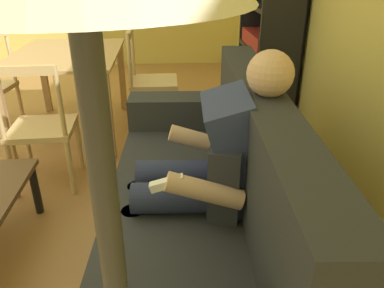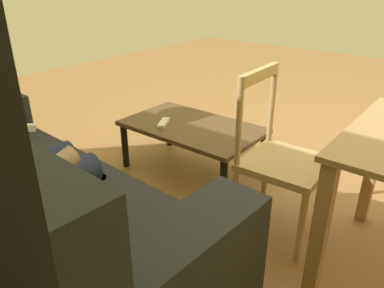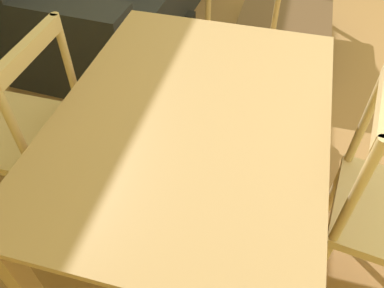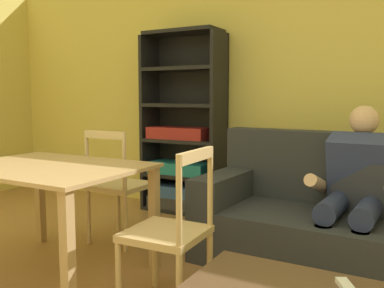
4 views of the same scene
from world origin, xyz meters
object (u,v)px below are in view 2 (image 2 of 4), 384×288
object	(u,v)px
tv_remote	(163,123)
couch	(19,210)
dining_chair_facing_couch	(280,160)
coffee_table	(192,131)
person_lounging	(4,165)

from	to	relation	value
tv_remote	couch	bearing A→B (deg)	68.67
tv_remote	dining_chair_facing_couch	size ratio (longest dim) A/B	0.19
couch	coffee_table	distance (m)	1.29
couch	coffee_table	world-z (taller)	couch
person_lounging	dining_chair_facing_couch	world-z (taller)	person_lounging
person_lounging	coffee_table	size ratio (longest dim) A/B	1.16
couch	tv_remote	distance (m)	1.18
couch	dining_chair_facing_couch	size ratio (longest dim) A/B	2.34
couch	dining_chair_facing_couch	xyz separation A→B (m)	(-0.82, -1.05, 0.11)
couch	dining_chair_facing_couch	bearing A→B (deg)	-128.16
coffee_table	dining_chair_facing_couch	world-z (taller)	dining_chair_facing_couch
coffee_table	dining_chair_facing_couch	bearing A→B (deg)	163.43
person_lounging	tv_remote	size ratio (longest dim) A/B	6.69
coffee_table	dining_chair_facing_couch	xyz separation A→B (m)	(-0.80, 0.24, 0.12)
couch	person_lounging	xyz separation A→B (m)	(0.00, 0.02, 0.25)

